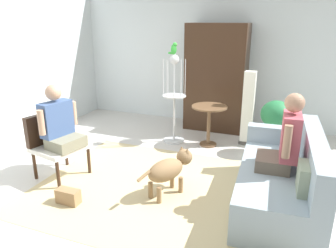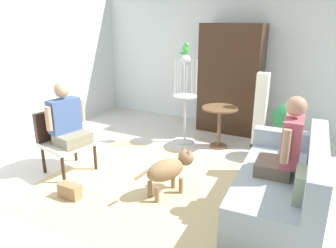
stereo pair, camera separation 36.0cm
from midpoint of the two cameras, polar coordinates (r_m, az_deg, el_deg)
ground_plane at (r=4.21m, az=5.67°, el=-10.42°), size 7.25×7.25×0.00m
back_wall at (r=6.32m, az=15.38°, el=11.77°), size 6.64×0.12×2.74m
left_wall at (r=5.82m, az=-22.51°, el=10.55°), size 0.12×5.85×2.74m
area_rug at (r=4.01m, az=2.38°, el=-11.84°), size 3.20×2.39×0.01m
couch at (r=3.79m, az=22.71°, el=-10.16°), size 0.93×1.83×0.84m
armchair at (r=4.54m, az=-16.15°, el=-2.00°), size 0.68×0.72×0.84m
person_on_couch at (r=3.57m, az=23.15°, el=-3.48°), size 0.44×0.56×0.86m
person_on_armchair at (r=4.35m, az=-15.39°, el=0.73°), size 0.49×0.57×0.81m
round_end_table at (r=5.23m, az=11.15°, el=0.87°), size 0.57×0.57×0.68m
dog at (r=3.81m, az=2.95°, el=-8.03°), size 0.46×0.76×0.53m
bird_cage_stand at (r=5.32m, az=5.02°, el=4.23°), size 0.39×0.39×1.48m
parrot at (r=5.18m, az=5.17°, el=13.20°), size 0.17×0.10×0.19m
potted_plant at (r=5.10m, az=22.49°, el=-0.03°), size 0.47×0.47×0.84m
column_lamp at (r=5.37m, az=18.03°, el=2.13°), size 0.20×0.20×1.23m
armoire_cabinet at (r=6.01m, az=12.88°, el=7.83°), size 1.09×0.56×1.95m
handbag at (r=3.96m, az=-14.62°, el=-11.56°), size 0.27×0.13×0.17m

